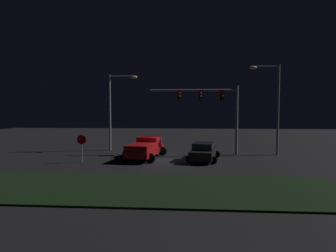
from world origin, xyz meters
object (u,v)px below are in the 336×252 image
street_lamp_left (116,103)px  street_lamp_right (272,99)px  stop_sign (82,143)px  traffic_signal_gantry (211,103)px  car_sedan (204,152)px  pickup_truck (146,147)px

street_lamp_left → street_lamp_right: street_lamp_right is taller
stop_sign → traffic_signal_gantry: bearing=24.1°
street_lamp_right → stop_sign: size_ratio=3.78×
car_sedan → stop_sign: bearing=110.4°
street_lamp_right → traffic_signal_gantry: bearing=-178.6°
street_lamp_left → street_lamp_right: (15.31, -1.82, 0.28)m
pickup_truck → car_sedan: 5.03m
car_sedan → street_lamp_right: bearing=-52.1°
street_lamp_right → stop_sign: 17.46m
traffic_signal_gantry → street_lamp_left: (-9.61, 1.96, 0.11)m
pickup_truck → traffic_signal_gantry: (5.80, 2.44, 3.90)m
car_sedan → street_lamp_right: (6.53, 3.29, 4.56)m
pickup_truck → traffic_signal_gantry: bearing=-58.0°
street_lamp_left → street_lamp_right: bearing=-6.8°
car_sedan → stop_sign: 9.97m
pickup_truck → street_lamp_left: bearing=50.0°
stop_sign → street_lamp_right: bearing=16.7°
street_lamp_left → stop_sign: size_ratio=3.53×
street_lamp_left → street_lamp_right: 15.42m
stop_sign → car_sedan: bearing=9.3°
pickup_truck → street_lamp_right: size_ratio=0.67×
pickup_truck → car_sedan: bearing=-89.0°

